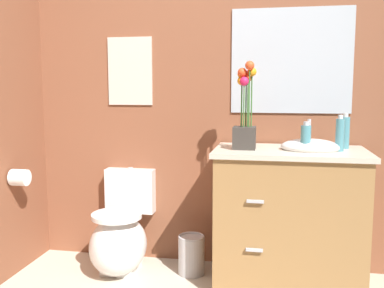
{
  "coord_description": "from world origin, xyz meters",
  "views": [
    {
      "loc": [
        0.29,
        -1.56,
        1.27
      ],
      "look_at": [
        -0.22,
        1.16,
        0.92
      ],
      "focal_mm": 41.12,
      "sensor_mm": 36.0,
      "label": 1
    }
  ],
  "objects": [
    {
      "name": "trash_bin",
      "position": [
        -0.25,
        1.28,
        0.14
      ],
      "size": [
        0.18,
        0.18,
        0.27
      ],
      "color": "#B7B7BC",
      "rests_on": "ground_plane"
    },
    {
      "name": "hand_wash_bottle",
      "position": [
        0.73,
        1.33,
        0.99
      ],
      "size": [
        0.06,
        0.06,
        0.22
      ],
      "color": "teal",
      "rests_on": "vanity_cabinet"
    },
    {
      "name": "toilet_paper_roll",
      "position": [
        -1.37,
        1.04,
        0.68
      ],
      "size": [
        0.11,
        0.11,
        0.11
      ],
      "primitive_type": "cylinder",
      "rotation": [
        0.0,
        1.57,
        0.0
      ],
      "color": "white"
    },
    {
      "name": "toilet",
      "position": [
        -0.74,
        1.24,
        0.24
      ],
      "size": [
        0.38,
        0.59,
        0.69
      ],
      "color": "white",
      "rests_on": "ground_plane"
    },
    {
      "name": "soap_bottle",
      "position": [
        0.68,
        1.19,
        0.99
      ],
      "size": [
        0.05,
        0.05,
        0.22
      ],
      "color": "teal",
      "rests_on": "vanity_cabinet"
    },
    {
      "name": "wall_back",
      "position": [
        0.2,
        1.53,
        1.25
      ],
      "size": [
        4.47,
        0.05,
        2.5
      ],
      "primitive_type": "cube",
      "color": "brown",
      "rests_on": "ground_plane"
    },
    {
      "name": "wall_poster",
      "position": [
        -0.74,
        1.5,
        1.39
      ],
      "size": [
        0.33,
        0.01,
        0.48
      ],
      "primitive_type": "cube",
      "color": "beige"
    },
    {
      "name": "vanity_cabinet",
      "position": [
        0.39,
        1.21,
        0.46
      ],
      "size": [
        0.94,
        0.56,
        1.07
      ],
      "color": "#9E7242",
      "rests_on": "ground_plane"
    },
    {
      "name": "flower_vase",
      "position": [
        0.11,
        1.19,
        1.1
      ],
      "size": [
        0.14,
        0.14,
        0.54
      ],
      "color": "#38332D",
      "rests_on": "vanity_cabinet"
    },
    {
      "name": "lotion_bottle",
      "position": [
        0.48,
        1.14,
        0.97
      ],
      "size": [
        0.06,
        0.06,
        0.18
      ],
      "color": "teal",
      "rests_on": "vanity_cabinet"
    },
    {
      "name": "wall_mirror",
      "position": [
        0.39,
        1.5,
        1.45
      ],
      "size": [
        0.8,
        0.01,
        0.7
      ],
      "primitive_type": "cube",
      "color": "#B2BCC6"
    }
  ]
}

